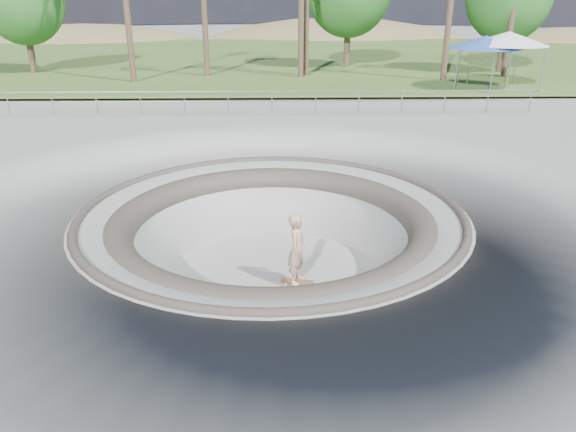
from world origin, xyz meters
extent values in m
plane|color=gray|center=(0.00, 0.00, 0.00)|extent=(180.00, 180.00, 0.00)
torus|color=gray|center=(0.00, 0.00, -2.00)|extent=(14.00, 14.00, 4.00)
cylinder|color=gray|center=(0.00, 0.00, -1.95)|extent=(6.60, 6.60, 0.10)
torus|color=#4B433C|center=(0.00, 0.00, -0.02)|extent=(10.24, 10.24, 0.24)
torus|color=#4B433C|center=(0.00, 0.00, -0.45)|extent=(8.91, 8.91, 0.81)
cube|color=#416026|center=(0.00, 34.00, 0.22)|extent=(180.00, 36.00, 0.12)
ellipsoid|color=olive|center=(-22.00, 55.00, -6.44)|extent=(50.40, 36.00, 23.40)
ellipsoid|color=olive|center=(8.00, 60.00, -7.87)|extent=(61.60, 44.00, 28.60)
ellipsoid|color=olive|center=(35.00, 52.00, -5.36)|extent=(42.00, 30.00, 19.50)
cylinder|color=gray|center=(0.00, 12.00, 1.17)|extent=(25.00, 0.05, 0.05)
cylinder|color=gray|center=(0.00, 12.00, 0.72)|extent=(25.00, 0.05, 0.05)
cube|color=brown|center=(0.67, -0.51, -1.82)|extent=(0.91, 0.40, 0.02)
cylinder|color=silver|center=(0.67, -0.51, -1.86)|extent=(0.07, 0.19, 0.04)
cylinder|color=silver|center=(0.67, -0.51, -1.86)|extent=(0.07, 0.19, 0.04)
cylinder|color=silver|center=(0.67, -0.51, -1.87)|extent=(0.07, 0.04, 0.07)
cylinder|color=silver|center=(0.67, -0.51, -1.87)|extent=(0.07, 0.04, 0.07)
cylinder|color=silver|center=(0.67, -0.51, -1.87)|extent=(0.07, 0.04, 0.07)
cylinder|color=silver|center=(0.67, -0.51, -1.87)|extent=(0.07, 0.04, 0.07)
imported|color=tan|center=(0.67, -0.51, -0.84)|extent=(0.66, 0.82, 1.94)
cylinder|color=gray|center=(11.57, 16.56, 1.41)|extent=(0.06, 0.06, 2.26)
cylinder|color=gray|center=(14.44, 16.56, 1.41)|extent=(0.06, 0.06, 2.26)
cylinder|color=gray|center=(11.57, 19.44, 1.41)|extent=(0.06, 0.06, 2.26)
cylinder|color=gray|center=(14.44, 19.44, 1.41)|extent=(0.06, 0.06, 2.26)
cube|color=white|center=(13.00, 18.00, 2.64)|extent=(3.41, 3.41, 0.08)
cone|color=white|center=(13.00, 18.00, 3.00)|extent=(6.05, 6.05, 0.72)
cylinder|color=gray|center=(10.44, 16.67, 1.33)|extent=(0.06, 0.06, 2.10)
cylinder|color=gray|center=(13.11, 16.67, 1.33)|extent=(0.06, 0.06, 2.10)
cylinder|color=gray|center=(10.44, 19.33, 1.33)|extent=(0.06, 0.06, 2.10)
cylinder|color=gray|center=(13.11, 19.33, 1.33)|extent=(0.06, 0.06, 2.10)
cube|color=#3155B1|center=(11.78, 18.00, 2.47)|extent=(3.68, 3.68, 0.08)
cone|color=#3155B1|center=(11.78, 18.00, 2.81)|extent=(5.31, 5.31, 0.67)
cylinder|color=brown|center=(-4.20, 23.43, 4.15)|extent=(0.36, 0.36, 7.96)
cylinder|color=brown|center=(2.17, 23.46, 4.29)|extent=(0.36, 0.36, 8.25)
cylinder|color=brown|center=(-16.05, 25.23, 2.37)|extent=(0.44, 0.44, 4.40)
cylinder|color=brown|center=(5.35, 27.75, 2.64)|extent=(0.44, 0.44, 4.94)
cylinder|color=brown|center=(15.44, 24.85, 2.49)|extent=(0.44, 0.44, 4.64)
camera|label=1|loc=(0.09, -13.84, 5.50)|focal=35.00mm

